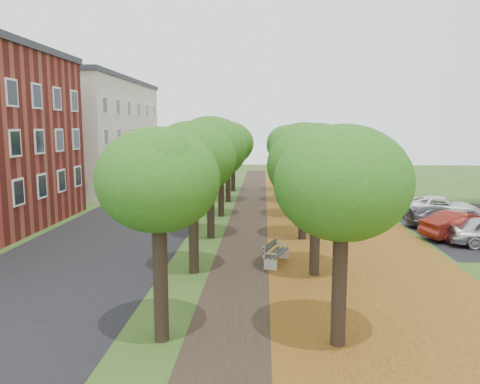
# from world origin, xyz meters

# --- Properties ---
(ground) EXTENTS (120.00, 120.00, 0.00)m
(ground) POSITION_xyz_m (0.00, 0.00, 0.00)
(ground) COLOR #2D4C19
(ground) RESTS_ON ground
(street_asphalt) EXTENTS (8.00, 70.00, 0.01)m
(street_asphalt) POSITION_xyz_m (-7.50, 15.00, 0.00)
(street_asphalt) COLOR black
(street_asphalt) RESTS_ON ground
(footpath) EXTENTS (3.20, 70.00, 0.01)m
(footpath) POSITION_xyz_m (0.00, 15.00, 0.00)
(footpath) COLOR black
(footpath) RESTS_ON ground
(leaf_verge) EXTENTS (7.50, 70.00, 0.01)m
(leaf_verge) POSITION_xyz_m (5.00, 15.00, 0.01)
(leaf_verge) COLOR #92601A
(leaf_verge) RESTS_ON ground
(parking_lot) EXTENTS (9.00, 16.00, 0.01)m
(parking_lot) POSITION_xyz_m (13.50, 16.00, 0.00)
(parking_lot) COLOR black
(parking_lot) RESTS_ON ground
(tree_row_west) EXTENTS (3.59, 33.59, 5.96)m
(tree_row_west) POSITION_xyz_m (-2.20, 15.00, 4.39)
(tree_row_west) COLOR black
(tree_row_west) RESTS_ON ground
(tree_row_east) EXTENTS (3.59, 33.59, 5.96)m
(tree_row_east) POSITION_xyz_m (2.60, 15.00, 4.39)
(tree_row_east) COLOR black
(tree_row_east) RESTS_ON ground
(building_cream) EXTENTS (10.30, 20.30, 10.40)m
(building_cream) POSITION_xyz_m (-17.00, 33.00, 5.21)
(building_cream) COLOR beige
(building_cream) RESTS_ON ground
(bench) EXTENTS (1.14, 2.05, 0.93)m
(bench) POSITION_xyz_m (1.09, 7.38, 0.48)
(bench) COLOR #29342B
(bench) RESTS_ON ground
(car_red) EXTENTS (4.71, 2.83, 1.46)m
(car_red) POSITION_xyz_m (11.00, 12.31, 0.73)
(car_red) COLOR maroon
(car_red) RESTS_ON ground
(car_grey) EXTENTS (4.25, 1.79, 1.22)m
(car_grey) POSITION_xyz_m (11.00, 15.13, 0.61)
(car_grey) COLOR #303034
(car_grey) RESTS_ON ground
(car_white) EXTENTS (5.38, 3.30, 1.39)m
(car_white) POSITION_xyz_m (11.98, 18.07, 0.70)
(car_white) COLOR white
(car_white) RESTS_ON ground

